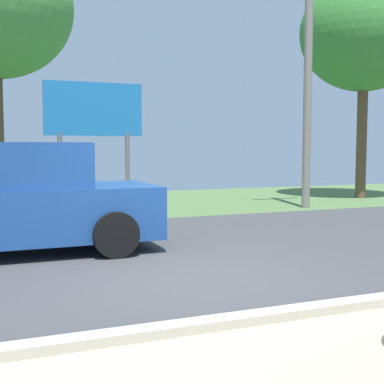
% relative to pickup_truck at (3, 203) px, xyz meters
% --- Properties ---
extents(ground_plane, '(40.00, 22.00, 0.20)m').
position_rel_pickup_truck_xyz_m(ground_plane, '(2.35, 0.22, -0.92)').
color(ground_plane, '#424244').
extents(pickup_truck, '(5.20, 2.28, 1.88)m').
position_rel_pickup_truck_xyz_m(pickup_truck, '(0.00, 0.00, 0.00)').
color(pickup_truck, '#1E478C').
rests_on(pickup_truck, ground_plane).
extents(utility_pole, '(1.80, 0.24, 7.63)m').
position_rel_pickup_truck_xyz_m(utility_pole, '(8.72, 3.90, 3.12)').
color(utility_pole, gray).
rests_on(utility_pole, ground_plane).
extents(roadside_billboard, '(2.60, 0.12, 3.50)m').
position_rel_pickup_truck_xyz_m(roadside_billboard, '(2.56, 4.66, 1.68)').
color(roadside_billboard, slate).
rests_on(roadside_billboard, ground_plane).
extents(tree_right_mid, '(4.44, 4.44, 7.78)m').
position_rel_pickup_truck_xyz_m(tree_right_mid, '(12.30, 5.76, 4.87)').
color(tree_right_mid, brown).
rests_on(tree_right_mid, ground_plane).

